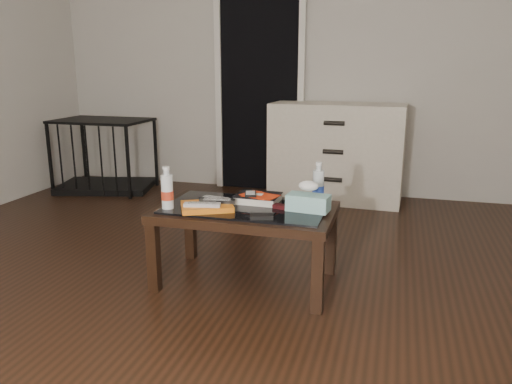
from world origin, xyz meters
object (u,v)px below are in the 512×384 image
dresser (336,153)px  tissue_box (308,203)px  pet_crate (105,167)px  coffee_table (246,217)px  textbook (258,198)px  water_bottle_right (318,182)px  water_bottle_left (167,188)px

dresser → tissue_box: size_ratio=5.30×
pet_crate → tissue_box: bearing=-50.4°
coffee_table → tissue_box: size_ratio=4.35×
coffee_table → textbook: textbook is taller
dresser → water_bottle_right: 1.80m
coffee_table → textbook: size_ratio=4.00×
pet_crate → textbook: pet_crate is taller
pet_crate → textbook: (2.08, -1.65, 0.25)m
pet_crate → tissue_box: 2.97m
water_bottle_left → pet_crate: bearing=130.3°
dresser → textbook: 1.90m
textbook → pet_crate: bearing=143.3°
pet_crate → dresser: bearing=-8.5°
textbook → tissue_box: (0.31, -0.09, 0.02)m
textbook → water_bottle_left: 0.53m
water_bottle_right → coffee_table: bearing=-152.9°
coffee_table → textbook: 0.14m
coffee_table → dresser: size_ratio=0.82×
textbook → coffee_table: bearing=-110.0°
coffee_table → pet_crate: size_ratio=0.98×
dresser → water_bottle_right: dresser is taller
coffee_table → tissue_box: (0.36, 0.01, 0.11)m
coffee_table → tissue_box: tissue_box is taller
pet_crate → water_bottle_left: pet_crate is taller
water_bottle_left → dresser: bearing=72.4°
water_bottle_left → water_bottle_right: bearing=24.1°
coffee_table → textbook: (0.04, 0.11, 0.09)m
dresser → water_bottle_left: dresser is taller
tissue_box → dresser: bearing=98.9°
textbook → water_bottle_right: water_bottle_right is taller
textbook → water_bottle_right: size_ratio=1.05×
pet_crate → water_bottle_right: size_ratio=4.29×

